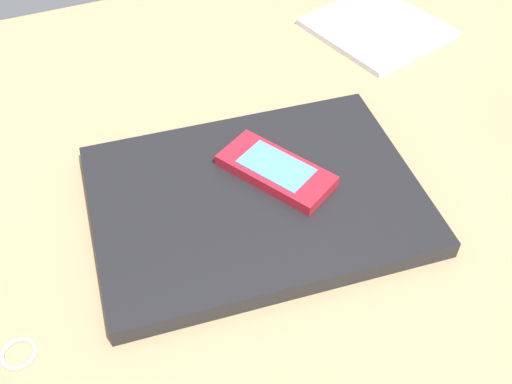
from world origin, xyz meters
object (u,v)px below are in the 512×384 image
at_px(laptop_closed, 256,199).
at_px(cell_phone_on_laptop, 276,170).
at_px(key_ring, 19,353).
at_px(notepad, 377,28).

distance_m(laptop_closed, cell_phone_on_laptop, 0.04).
distance_m(laptop_closed, key_ring, 0.25).
xyz_separation_m(laptop_closed, cell_phone_on_laptop, (-0.03, -0.01, 0.02)).
height_order(notepad, key_ring, notepad).
bearing_deg(notepad, key_ring, 15.83).
bearing_deg(key_ring, laptop_closed, -162.19).
bearing_deg(cell_phone_on_laptop, key_ring, 18.89).
xyz_separation_m(laptop_closed, key_ring, (0.24, 0.08, -0.01)).
relative_size(laptop_closed, cell_phone_on_laptop, 2.52).
bearing_deg(key_ring, cell_phone_on_laptop, -161.11).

